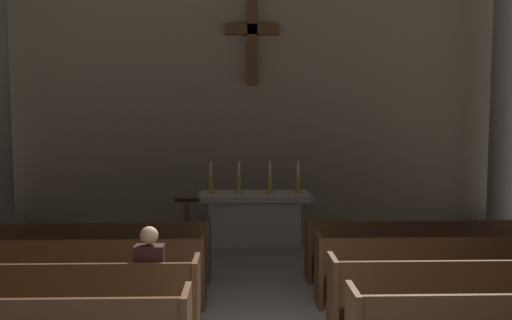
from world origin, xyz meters
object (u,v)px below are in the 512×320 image
pew_right_row_2 (478,297)px  column_right_third (508,87)px  lectern (187,230)px  pew_right_row_3 (442,269)px  pew_left_row_4 (99,251)px  candlestick_outer_right (298,183)px  pew_left_row_2 (47,301)px  altar (254,217)px  lone_worshipper (151,280)px  candlestick_outer_left (211,183)px  pew_right_row_4 (416,249)px  candlestick_inner_right (270,183)px  pew_left_row_3 (77,272)px  candlestick_inner_left (239,183)px

pew_right_row_2 → column_right_third: size_ratio=0.53×
lectern → pew_right_row_3: bearing=-32.1°
pew_left_row_4 → candlestick_outer_right: size_ratio=5.46×
pew_left_row_2 → candlestick_outer_right: candlestick_outer_right is taller
pew_right_row_2 → altar: 5.19m
lectern → column_right_third: bearing=17.7°
pew_right_row_2 → lone_worshipper: (-3.70, 0.04, 0.22)m
column_right_third → pew_right_row_3: bearing=-124.1°
lectern → altar: bearing=45.0°
lectern → lone_worshipper: size_ratio=0.87×
altar → candlestick_outer_left: 1.08m
pew_left_row_2 → pew_right_row_4: size_ratio=1.00×
pew_right_row_3 → candlestick_outer_left: 4.83m
pew_left_row_4 → pew_right_row_3: same height
pew_right_row_2 → candlestick_inner_right: (-2.13, 4.59, 0.73)m
pew_left_row_3 → pew_left_row_4: size_ratio=1.00×
pew_right_row_2 → lone_worshipper: 3.71m
candlestick_outer_left → altar: bearing=-0.0°
candlestick_inner_right → candlestick_outer_right: bearing=0.0°
pew_left_row_2 → altar: 5.19m
pew_left_row_2 → candlestick_outer_right: size_ratio=5.46×
pew_right_row_4 → candlestick_inner_right: (-2.13, 2.36, 0.73)m
altar → candlestick_inner_right: size_ratio=3.55×
pew_right_row_2 → pew_right_row_3: same height
pew_right_row_4 → candlestick_outer_right: candlestick_outer_right is taller
candlestick_inner_right → pew_left_row_4: bearing=-139.1°
candlestick_outer_left → lectern: bearing=-106.2°
candlestick_outer_left → candlestick_inner_right: same height
altar → lone_worshipper: bearing=-105.7°
candlestick_inner_left → pew_right_row_2: bearing=-59.3°
pew_left_row_2 → lectern: size_ratio=2.93×
column_right_third → candlestick_outer_right: 5.01m
pew_left_row_4 → candlestick_inner_left: (2.13, 2.36, 0.73)m
pew_left_row_4 → lone_worshipper: size_ratio=2.56×
pew_left_row_2 → candlestick_inner_right: 5.38m
altar → candlestick_inner_left: size_ratio=3.55×
candlestick_inner_left → candlestick_inner_right: 0.60m
pew_right_row_4 → lectern: lectern is taller
pew_left_row_2 → pew_right_row_2: bearing=0.0°
pew_left_row_4 → candlestick_inner_left: bearing=48.0°
pew_right_row_3 → pew_right_row_2: bearing=-90.0°
pew_left_row_2 → pew_right_row_2: (4.85, 0.00, 0.00)m
pew_left_row_3 → altar: bearing=55.1°
altar → lectern: lectern is taller
pew_right_row_2 → pew_right_row_4: 2.22m
pew_left_row_3 → pew_right_row_2: 4.98m
pew_left_row_3 → pew_right_row_3: size_ratio=1.00×
candlestick_outer_left → candlestick_inner_right: bearing=0.0°
pew_right_row_2 → candlestick_outer_right: (-1.58, 4.59, 0.73)m
candlestick_inner_right → lectern: size_ratio=0.54×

